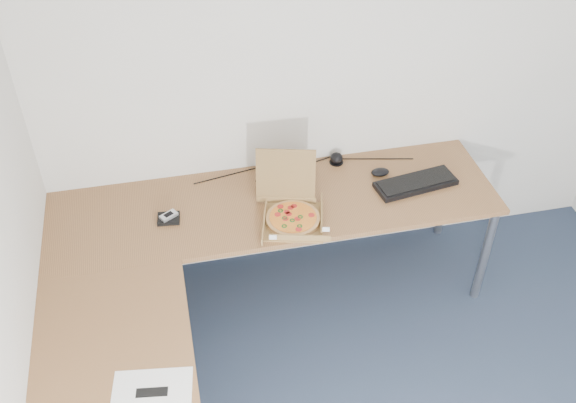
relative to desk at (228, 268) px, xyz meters
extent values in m
cube|color=brown|center=(0.32, 0.43, 0.01)|extent=(2.50, 0.70, 0.03)
cube|color=brown|center=(-0.58, -0.67, 0.01)|extent=(0.70, 1.50, 0.03)
cylinder|color=gray|center=(1.52, 0.73, -0.35)|extent=(0.05, 0.05, 0.70)
cube|color=olive|center=(0.39, 0.24, 0.03)|extent=(0.32, 0.32, 0.01)
cube|color=olive|center=(0.39, 0.42, 0.20)|extent=(0.32, 0.06, 0.32)
cylinder|color=tan|center=(0.39, 0.24, 0.05)|extent=(0.29, 0.29, 0.02)
cylinder|color=red|center=(0.39, 0.24, 0.06)|extent=(0.25, 0.25, 0.00)
cylinder|color=white|center=(0.54, 0.58, 0.09)|extent=(0.07, 0.07, 0.12)
cube|color=black|center=(1.14, 0.40, 0.04)|extent=(0.49, 0.24, 0.03)
ellipsoid|color=black|center=(0.98, 0.54, 0.05)|extent=(0.12, 0.10, 0.04)
cube|color=black|center=(-0.27, 0.40, 0.04)|extent=(0.13, 0.11, 0.02)
cube|color=#B2B5BA|center=(-0.26, 0.40, 0.06)|extent=(0.10, 0.09, 0.02)
cube|color=white|center=(-0.42, -0.68, 0.03)|extent=(0.36, 0.28, 0.00)
ellipsoid|color=black|center=(0.76, 0.71, 0.07)|extent=(0.08, 0.08, 0.07)
camera|label=1|loc=(-0.20, -2.36, 2.40)|focal=41.36mm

